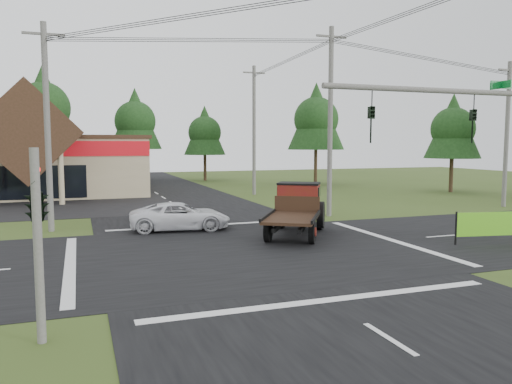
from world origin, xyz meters
name	(u,v)px	position (x,y,z in m)	size (l,w,h in m)	color
ground	(249,251)	(0.00, 0.00, 0.00)	(120.00, 120.00, 0.00)	#374B1A
road_ns	(249,251)	(0.00, 0.00, 0.01)	(12.00, 120.00, 0.02)	black
road_ew	(249,251)	(0.00, 0.00, 0.01)	(120.00, 12.00, 0.02)	black
traffic_signal_mast	(506,146)	(5.82, -7.50, 4.43)	(8.12, 0.24, 7.00)	#595651
traffic_signal_corner	(36,187)	(-7.50, -7.32, 3.52)	(0.53, 2.48, 4.40)	#595651
utility_pole_nw	(47,126)	(-8.00, 8.00, 5.39)	(2.00, 0.30, 10.50)	#595651
utility_pole_ne	(330,121)	(8.00, 8.00, 5.89)	(2.00, 0.30, 11.50)	#595651
utility_pole_far	(507,133)	(22.00, 8.00, 5.24)	(2.00, 0.30, 10.20)	#595651
utility_pole_n	(254,129)	(8.00, 22.00, 5.74)	(2.00, 0.30, 11.20)	#595651
tree_row_c	(43,105)	(-10.00, 41.00, 8.72)	(7.28, 7.28, 13.13)	#332316
tree_row_d	(135,119)	(0.00, 42.00, 7.38)	(6.16, 6.16, 11.11)	#332316
tree_row_e	(205,131)	(8.00, 40.00, 6.03)	(5.04, 5.04, 9.09)	#332316
tree_side_ne	(316,117)	(18.00, 30.00, 7.38)	(6.16, 6.16, 11.11)	#332316
tree_side_e_near	(453,127)	(26.00, 18.00, 6.03)	(5.04, 5.04, 9.09)	#332316
antique_flatbed_truck	(295,210)	(3.26, 2.54, 1.28)	(2.34, 6.14, 2.57)	#5C1E0D
roadside_banner	(500,227)	(11.15, -2.26, 0.75)	(4.40, 0.13, 1.50)	#54AB16
white_pickup	(180,216)	(-1.67, 6.16, 0.72)	(2.38, 5.16, 1.43)	white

